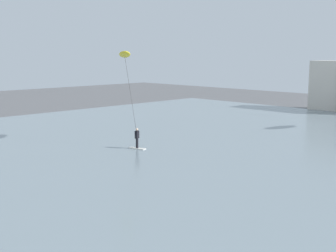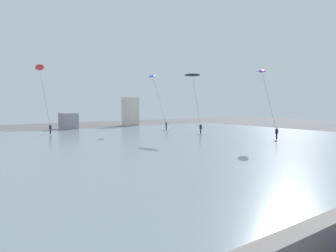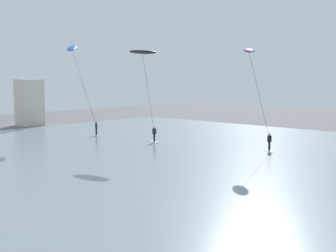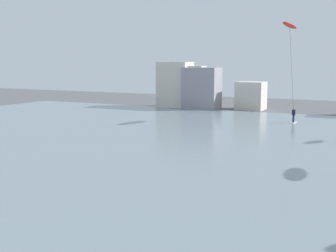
# 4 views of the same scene
# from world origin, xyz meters

# --- Properties ---
(water_bay) EXTENTS (84.00, 52.00, 0.10)m
(water_bay) POSITION_xyz_m (0.00, 31.25, 0.05)
(water_bay) COLOR gray
(water_bay) RESTS_ON ground
(kitesurfer_red) EXTENTS (2.09, 3.93, 11.01)m
(kitesurfer_red) POSITION_xyz_m (-0.15, 49.92, 9.92)
(kitesurfer_red) COLOR silver
(kitesurfer_red) RESTS_ON water_bay
(kitesurfer_blue) EXTENTS (3.62, 4.75, 10.61)m
(kitesurfer_blue) POSITION_xyz_m (18.63, 46.43, 9.33)
(kitesurfer_blue) COLOR silver
(kitesurfer_blue) RESTS_ON water_bay
(kitesurfer_purple) EXTENTS (3.81, 3.19, 9.39)m
(kitesurfer_purple) POSITION_xyz_m (22.07, 24.92, 8.24)
(kitesurfer_purple) COLOR silver
(kitesurfer_purple) RESTS_ON water_bay
(kitesurfer_black) EXTENTS (3.72, 3.51, 9.48)m
(kitesurfer_black) POSITION_xyz_m (18.18, 34.69, 8.51)
(kitesurfer_black) COLOR silver
(kitesurfer_black) RESTS_ON water_bay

